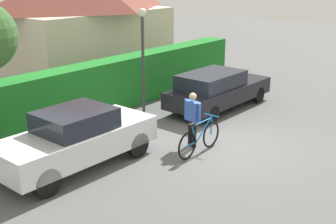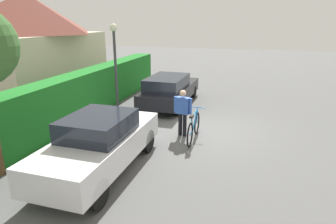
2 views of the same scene
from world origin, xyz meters
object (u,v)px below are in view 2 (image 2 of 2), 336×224
at_px(person_rider, 183,110).
at_px(bicycle, 194,128).
at_px(street_lamp, 115,57).
at_px(parked_car_far, 169,90).
at_px(parked_car_near, 100,143).

bearing_deg(person_rider, bicycle, -119.23).
height_order(person_rider, street_lamp, street_lamp).
bearing_deg(parked_car_far, street_lamp, 145.62).
xyz_separation_m(parked_car_far, street_lamp, (-2.18, 1.49, 1.64)).
height_order(bicycle, street_lamp, street_lamp).
height_order(parked_car_near, bicycle, parked_car_near).
distance_m(bicycle, street_lamp, 4.13).
distance_m(parked_car_far, street_lamp, 3.11).
bearing_deg(street_lamp, parked_car_far, -34.38).
distance_m(bicycle, person_rider, 0.69).
xyz_separation_m(bicycle, person_rider, (0.24, 0.43, 0.49)).
height_order(parked_car_far, person_rider, person_rider).
distance_m(parked_car_near, person_rider, 3.23).
relative_size(parked_car_far, person_rider, 2.83).
distance_m(parked_car_near, street_lamp, 4.62).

